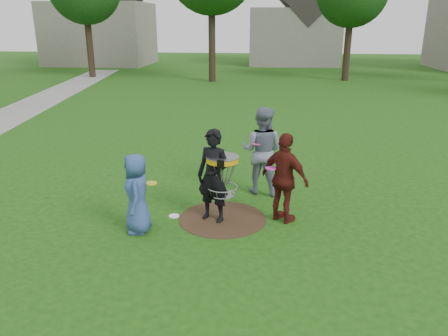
# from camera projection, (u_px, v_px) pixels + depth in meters

# --- Properties ---
(ground) EXTENTS (100.00, 100.00, 0.00)m
(ground) POSITION_uv_depth(u_px,v_px,m) (222.00, 219.00, 8.95)
(ground) COLOR #19470F
(ground) RESTS_ON ground
(dirt_patch) EXTENTS (1.80, 1.80, 0.01)m
(dirt_patch) POSITION_uv_depth(u_px,v_px,m) (222.00, 219.00, 8.95)
(dirt_patch) COLOR #47331E
(dirt_patch) RESTS_ON ground
(player_blue) EXTENTS (0.66, 0.85, 1.55)m
(player_blue) POSITION_uv_depth(u_px,v_px,m) (137.00, 194.00, 8.20)
(player_blue) COLOR #324D8A
(player_blue) RESTS_ON ground
(player_black) EXTENTS (0.80, 0.67, 1.89)m
(player_black) POSITION_uv_depth(u_px,v_px,m) (213.00, 176.00, 8.62)
(player_black) COLOR black
(player_black) RESTS_ON ground
(player_grey) EXTENTS (1.14, 0.98, 2.04)m
(player_grey) POSITION_uv_depth(u_px,v_px,m) (262.00, 151.00, 10.04)
(player_grey) COLOR slate
(player_grey) RESTS_ON ground
(player_maroon) EXTENTS (1.12, 1.00, 1.83)m
(player_maroon) POSITION_uv_depth(u_px,v_px,m) (285.00, 179.00, 8.57)
(player_maroon) COLOR #531813
(player_maroon) RESTS_ON ground
(disc_on_grass) EXTENTS (0.22, 0.22, 0.02)m
(disc_on_grass) POSITION_uv_depth(u_px,v_px,m) (174.00, 216.00, 9.06)
(disc_on_grass) COLOR white
(disc_on_grass) RESTS_ON ground
(disc_golf_basket) EXTENTS (0.66, 0.67, 1.38)m
(disc_golf_basket) POSITION_uv_depth(u_px,v_px,m) (222.00, 172.00, 8.63)
(disc_golf_basket) COLOR #9EA0A5
(disc_golf_basket) RESTS_ON ground
(held_discs) EXTENTS (2.46, 2.13, 0.32)m
(held_discs) POSITION_uv_depth(u_px,v_px,m) (228.00, 164.00, 8.77)
(held_discs) COLOR yellow
(held_discs) RESTS_ON ground
(house_row) EXTENTS (44.50, 10.65, 11.62)m
(house_row) POSITION_uv_depth(u_px,v_px,m) (316.00, 18.00, 38.34)
(house_row) COLOR gray
(house_row) RESTS_ON ground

